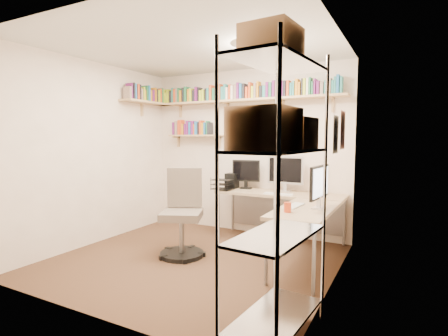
{
  "coord_description": "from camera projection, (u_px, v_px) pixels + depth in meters",
  "views": [
    {
      "loc": [
        2.24,
        -3.43,
        1.47
      ],
      "look_at": [
        0.13,
        0.55,
        1.07
      ],
      "focal_mm": 28.0,
      "sensor_mm": 36.0,
      "label": 1
    }
  ],
  "objects": [
    {
      "name": "room_shell",
      "position": [
        193.0,
        131.0,
        4.05
      ],
      "size": [
        3.24,
        3.04,
        2.52
      ],
      "color": "beige",
      "rests_on": "ground"
    },
    {
      "name": "wall_shelves",
      "position": [
        214.0,
        101.0,
        5.36
      ],
      "size": [
        3.12,
        1.09,
        0.8
      ],
      "color": "tan",
      "rests_on": "ground"
    },
    {
      "name": "corner_desk",
      "position": [
        277.0,
        196.0,
        4.67
      ],
      "size": [
        1.86,
        1.81,
        1.21
      ],
      "color": "tan",
      "rests_on": "ground"
    },
    {
      "name": "office_chair",
      "position": [
        183.0,
        219.0,
        4.35
      ],
      "size": [
        0.63,
        0.64,
        1.08
      ],
      "rotation": [
        0.0,
        0.0,
        0.42
      ],
      "color": "black",
      "rests_on": "ground"
    },
    {
      "name": "wire_rack",
      "position": [
        275.0,
        135.0,
        2.39
      ],
      "size": [
        0.52,
        0.94,
        2.19
      ],
      "rotation": [
        0.0,
        0.0,
        -0.09
      ],
      "color": "silver",
      "rests_on": "ground"
    },
    {
      "name": "ground",
      "position": [
        193.0,
        260.0,
        4.19
      ],
      "size": [
        3.2,
        3.2,
        0.0
      ],
      "primitive_type": "plane",
      "color": "#45301D",
      "rests_on": "ground"
    }
  ]
}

